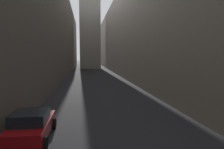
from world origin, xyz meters
The scene contains 4 objects.
ground_plane centered at (0.00, 48.00, 0.00)m, with size 264.00×264.00×0.00m, color #232326.
building_block_left centered at (-11.46, 50.00, 9.32)m, with size 11.93×108.00×18.64m, color #60594F.
building_block_right centered at (10.80, 50.00, 9.03)m, with size 10.60×108.00×18.06m, color #756B5B.
parked_car_left_third centered at (-4.40, 19.33, 0.76)m, with size 2.00×3.95×1.48m.
Camera 1 is at (-1.65, 8.97, 4.27)m, focal length 32.29 mm.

